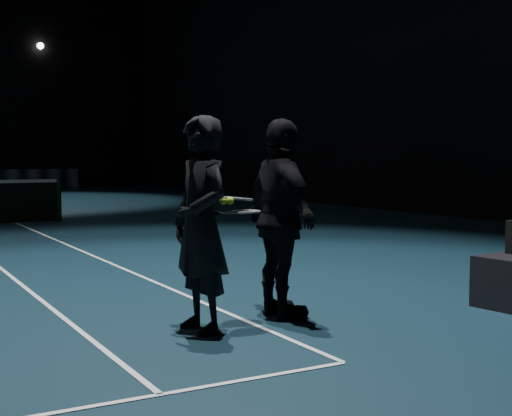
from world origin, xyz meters
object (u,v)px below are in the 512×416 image
Objects in this scene: racket_upper at (238,199)px; player_a at (201,224)px; player_b at (281,219)px; tennis_balls at (226,199)px; racket_lower at (245,212)px.

player_a is at bearing -178.29° from racket_upper.
tennis_balls is at bearing 99.33° from player_b.
racket_lower is at bearing 99.81° from player_b.
racket_lower is (0.45, 0.06, 0.08)m from player_a.
player_a reaches higher than racket_upper.
tennis_balls is (-0.19, -0.02, 0.12)m from racket_lower.
racket_lower is at bearing 5.95° from tennis_balls.
player_b is at bearing 6.93° from tennis_balls.
player_a is 0.46m from racket_lower.
player_b is at bearing 0.00° from racket_lower.
racket_lower is 5.67× the size of tennis_balls.
player_b reaches higher than racket_lower.
racket_lower is 1.00× the size of racket_upper.
racket_upper is (-0.05, 0.03, 0.11)m from racket_lower.
player_b is at bearing 90.87° from player_a.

